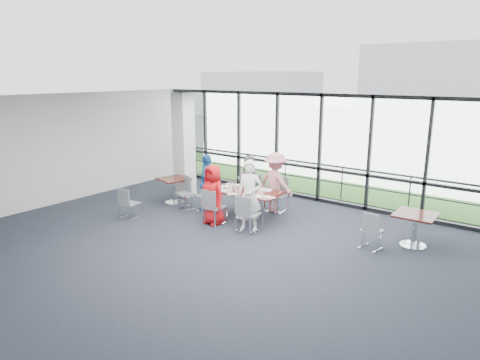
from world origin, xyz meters
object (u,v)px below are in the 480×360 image
Objects in this scene: chair_main_nr at (249,214)px; chair_main_fr at (276,195)px; diner_near_right at (249,196)px; chair_main_fl at (251,191)px; diner_end at (207,183)px; chair_spare_la at (130,203)px; chair_spare_r at (372,231)px; diner_far_right at (276,183)px; diner_far_left at (249,182)px; side_table_right at (415,219)px; structural_column at (184,145)px; diner_near_left at (213,195)px; chair_main_nl at (214,207)px; side_table_left at (174,183)px; chair_main_end at (206,196)px; main_table at (247,196)px; chair_spare_lb at (186,194)px.

chair_main_fr is at bearing 90.00° from chair_main_nr.
diner_near_right is 1.99m from chair_main_fl.
diner_end reaches higher than chair_spare_la.
diner_end is 1.33m from chair_main_fl.
diner_far_right is at bearing 174.22° from chair_spare_r.
diner_end is at bearing 50.50° from chair_main_fl.
diner_far_left is 0.89m from chair_main_fr.
chair_main_fr is at bearing 176.49° from side_table_right.
chair_main_fl is 3.38m from chair_spare_la.
chair_main_fr is (3.17, 0.34, -1.13)m from structural_column.
side_table_right is 0.56× the size of diner_near_left.
chair_spare_r is at bearing 8.05° from chair_main_nl.
side_table_left is 1.08× the size of chair_main_nr.
structural_column is at bearing -2.35° from chair_main_fr.
structural_column is 3.67× the size of chair_main_end.
diner_near_right is at bearing 10.62° from chair_spare_la.
diner_end is 0.37m from chair_main_end.
diner_near_left is 3.91m from chair_spare_r.
structural_column is 3.85× the size of chair_spare_r.
chair_main_fl is at bearing 131.19° from chair_main_end.
diner_end is (-1.83, 0.53, -0.06)m from diner_near_right.
diner_far_right is (3.19, 0.28, -0.76)m from structural_column.
diner_end is (-0.75, -0.90, 0.04)m from diner_far_left.
main_table is 0.92m from diner_near_right.
diner_near_right is 1.05m from chair_main_nl.
structural_column is at bearing 111.88° from side_table_left.
chair_spare_lb is at bearing 23.18° from chair_main_fr.
chair_main_nl is at bearing -156.71° from chair_spare_r.
diner_far_right is 1.87× the size of chair_main_fl.
structural_column reaches higher than diner_far_right.
chair_main_fl reaches higher than chair_spare_la.
chair_main_end is (-5.36, -0.89, -0.20)m from side_table_right.
diner_far_left is at bearing 4.07° from structural_column.
chair_main_fl is 1.86m from chair_spare_lb.
diner_far_left is (-4.58, 0.06, 0.13)m from side_table_right.
chair_main_nl is at bearing 30.08° from diner_end.
diner_end is at bearing 149.45° from chair_main_nr.
diner_far_right reaches higher than chair_main_end.
chair_main_nl reaches higher than chair_spare_lb.
diner_far_right is (0.33, 0.87, 0.22)m from main_table.
main_table is at bearing 62.49° from chair_main_fr.
diner_far_left is 1.75× the size of chair_main_end.
chair_main_nr is at bearing -153.25° from chair_spare_r.
side_table_right is 3.77m from chair_main_fr.
chair_main_fl is 0.96× the size of chair_main_fr.
main_table is 2.19× the size of side_table_right.
diner_near_right is at bearing 60.45° from chair_main_end.
chair_main_nl is at bearing -30.64° from structural_column.
diner_near_left is at bearing 175.58° from diner_near_right.
diner_far_right is (-0.24, 1.54, -0.03)m from diner_near_right.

